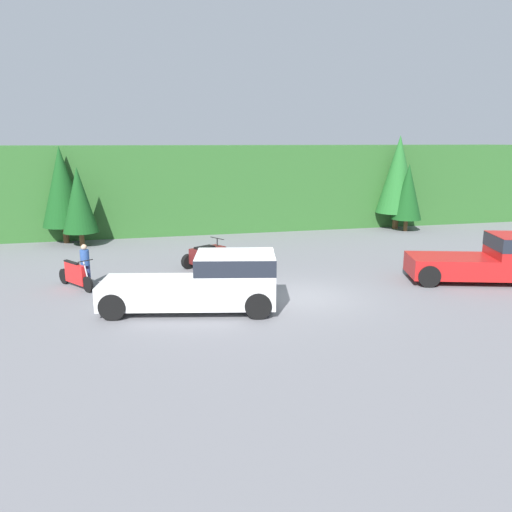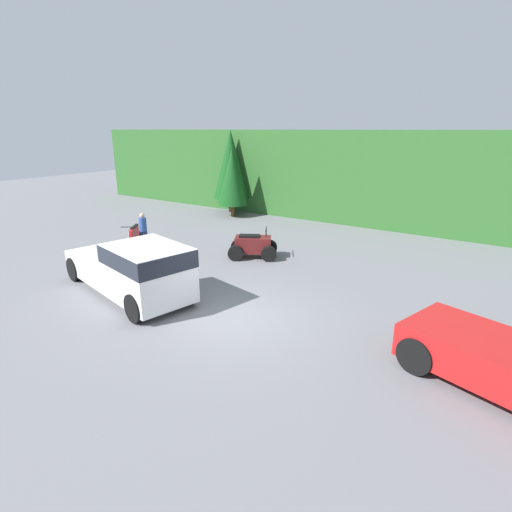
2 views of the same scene
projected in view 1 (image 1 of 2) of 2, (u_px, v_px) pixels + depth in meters
ground_plane at (303, 297)px, 17.99m from camera, size 80.00×80.00×0.00m
hillside_backdrop at (224, 186)px, 32.55m from camera, size 44.00×6.00×5.24m
tree_left at (62, 187)px, 26.93m from camera, size 2.32×2.32×5.27m
tree_mid_left at (79, 200)px, 26.25m from camera, size 1.85×1.85×4.19m
tree_mid_right at (398, 174)px, 31.31m from camera, size 2.59×2.59×5.88m
tree_right at (408, 192)px, 30.74m from camera, size 1.83×1.83×4.15m
pickup_truck_red at (501, 257)px, 19.74m from camera, size 6.12×3.58×1.92m
pickup_truck_second at (209, 281)px, 16.44m from camera, size 5.99×3.17×1.92m
dirt_bike at (75, 275)px, 19.03m from camera, size 1.45×1.98×1.22m
quad_atv at (208, 257)px, 22.05m from camera, size 2.37×2.06×1.28m
rider_person at (85, 263)px, 19.27m from camera, size 0.46×0.46×1.64m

